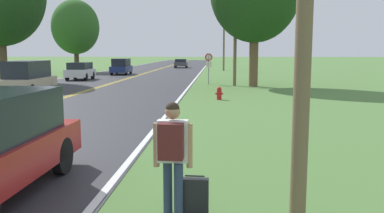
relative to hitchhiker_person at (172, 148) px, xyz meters
name	(u,v)px	position (x,y,z in m)	size (l,w,h in m)	color
hitchhiker_person	(172,148)	(0.00, 0.00, 0.00)	(0.60, 0.44, 1.78)	navy
suitcase	(195,197)	(0.33, 0.07, -0.79)	(0.44, 0.16, 0.64)	black
fire_hydrant	(219,93)	(0.79, 15.51, -0.74)	(0.41, 0.25, 0.69)	red
traffic_sign	(209,61)	(0.01, 25.71, 0.72)	(0.60, 0.10, 2.41)	gray
utility_pole_midground	(235,18)	(1.97, 24.39, 3.91)	(1.80, 0.24, 9.68)	brown
utility_pole_far	(224,41)	(1.55, 48.84, 2.83)	(1.80, 0.24, 7.54)	brown
tree_behind_sign	(75,27)	(-17.16, 44.91, 4.51)	(5.90, 5.90, 9.01)	#473828
car_champagne_van_mid_far	(28,76)	(-11.05, 18.51, -0.08)	(1.96, 4.83, 1.97)	black
car_white_hatchback_receding	(80,71)	(-11.69, 30.12, -0.25)	(1.94, 3.62, 1.57)	black
car_dark_blue_van_distant	(121,66)	(-9.98, 38.79, -0.17)	(1.86, 4.09, 1.78)	black
car_dark_grey_hatchback_horizon	(181,63)	(-5.04, 58.42, -0.32)	(1.98, 3.78, 1.38)	black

